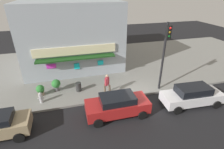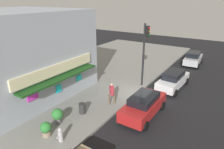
{
  "view_description": "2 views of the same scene",
  "coord_description": "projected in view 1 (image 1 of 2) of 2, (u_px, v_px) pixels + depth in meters",
  "views": [
    {
      "loc": [
        -5.49,
        -11.11,
        8.2
      ],
      "look_at": [
        -1.85,
        2.15,
        1.25
      ],
      "focal_mm": 27.78,
      "sensor_mm": 36.0,
      "label": 1
    },
    {
      "loc": [
        -14.19,
        -6.53,
        7.91
      ],
      "look_at": [
        -1.11,
        1.85,
        1.96
      ],
      "focal_mm": 32.04,
      "sensor_mm": 36.0,
      "label": 2
    }
  ],
  "objects": [
    {
      "name": "pedestrian",
      "position": [
        107.0,
        83.0,
        14.23
      ],
      "size": [
        0.57,
        0.5,
        1.76
      ],
      "color": "brown",
      "rests_on": "sidewalk"
    },
    {
      "name": "potted_plant_by_doorway",
      "position": [
        56.0,
        84.0,
        14.75
      ],
      "size": [
        0.74,
        0.74,
        1.07
      ],
      "color": "#59595B",
      "rests_on": "sidewalk"
    },
    {
      "name": "parked_car_red",
      "position": [
        117.0,
        105.0,
        12.12
      ],
      "size": [
        4.43,
        2.02,
        1.6
      ],
      "color": "#AD1E1E",
      "rests_on": "ground_plane"
    },
    {
      "name": "trash_can",
      "position": [
        79.0,
        87.0,
        14.84
      ],
      "size": [
        0.47,
        0.47,
        0.78
      ],
      "primitive_type": "cylinder",
      "color": "#2D2D2D",
      "rests_on": "sidewalk"
    },
    {
      "name": "corner_building",
      "position": [
        71.0,
        32.0,
        19.85
      ],
      "size": [
        9.89,
        10.71,
        6.88
      ],
      "color": "#9EA8B2",
      "rests_on": "sidewalk"
    },
    {
      "name": "ground_plane",
      "position": [
        140.0,
        96.0,
        14.56
      ],
      "size": [
        59.85,
        59.85,
        0.0
      ],
      "primitive_type": "plane",
      "color": "black"
    },
    {
      "name": "fire_hydrant",
      "position": [
        41.0,
        98.0,
        13.34
      ],
      "size": [
        0.52,
        0.28,
        0.88
      ],
      "color": "#B2B2B7",
      "rests_on": "sidewalk"
    },
    {
      "name": "traffic_light",
      "position": [
        165.0,
        49.0,
        13.66
      ],
      "size": [
        0.32,
        0.58,
        5.73
      ],
      "color": "black",
      "rests_on": "sidewalk"
    },
    {
      "name": "sidewalk",
      "position": [
        116.0,
        64.0,
        20.54
      ],
      "size": [
        39.9,
        13.99,
        0.17
      ],
      "primitive_type": "cube",
      "color": "gray",
      "rests_on": "ground_plane"
    },
    {
      "name": "potted_plant_by_window",
      "position": [
        40.0,
        90.0,
        14.21
      ],
      "size": [
        0.66,
        0.66,
        0.92
      ],
      "color": "gray",
      "rests_on": "sidewalk"
    },
    {
      "name": "parked_car_white",
      "position": [
        192.0,
        95.0,
        13.21
      ],
      "size": [
        4.68,
        2.11,
        1.6
      ],
      "color": "silver",
      "rests_on": "ground_plane"
    }
  ]
}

